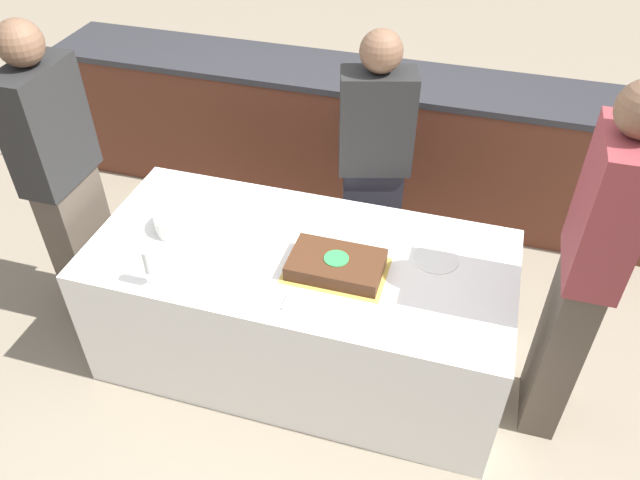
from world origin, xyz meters
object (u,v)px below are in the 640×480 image
plate_stack (179,221)px  person_seated_left (65,184)px  cake (336,265)px  wine_glass (149,262)px  person_cutting_cake (374,167)px  person_seated_right (585,274)px

plate_stack → person_seated_left: person_seated_left is taller
cake → plate_stack: plate_stack is taller
plate_stack → person_seated_left: 0.61m
wine_glass → person_cutting_cake: (0.75, 1.06, -0.05)m
cake → wine_glass: size_ratio=2.32×
person_cutting_cake → person_seated_left: (-1.41, -0.68, 0.07)m
plate_stack → person_cutting_cake: 1.05m
cake → wine_glass: wine_glass is taller
person_cutting_cake → person_seated_left: size_ratio=0.91×
cake → person_seated_right: size_ratio=0.26×
cake → person_cutting_cake: person_cutting_cake is taller
person_cutting_cake → person_seated_right: size_ratio=0.88×
cake → person_seated_right: (1.02, 0.07, 0.15)m
cake → person_cutting_cake: bearing=90.0°
wine_glass → person_cutting_cake: 1.30m
cake → person_cutting_cake: (-0.00, 0.76, 0.04)m
plate_stack → person_seated_right: size_ratio=0.13×
person_seated_right → person_cutting_cake: bearing=-123.8°
person_cutting_cake → person_seated_right: person_seated_right is taller
plate_stack → person_seated_right: person_seated_right is taller
person_seated_right → wine_glass: bearing=-77.8°
cake → plate_stack: bearing=174.3°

